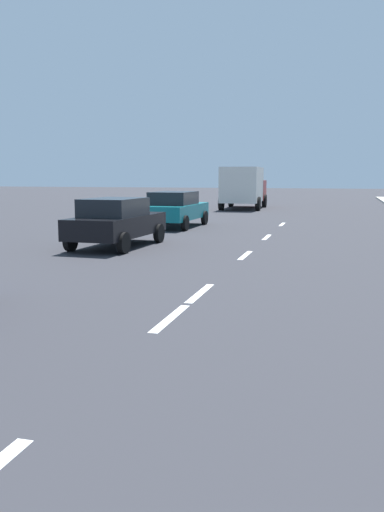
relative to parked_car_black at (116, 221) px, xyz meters
name	(u,v)px	position (x,y,z in m)	size (l,w,h in m)	color
ground_plane	(247,254)	(4.32, -0.54, -0.84)	(160.00, 160.00, 0.00)	#2D2D33
lane_stripe_3	(170,318)	(4.32, -8.12, -0.83)	(0.16, 1.80, 0.01)	white
lane_stripe_4	(200,293)	(4.32, -6.14, -0.83)	(0.16, 1.80, 0.01)	white
lane_stripe_5	(245,255)	(4.32, -0.81, -0.83)	(0.16, 1.80, 0.01)	white
lane_stripe_6	(267,237)	(4.32, 4.03, -0.83)	(0.16, 1.80, 0.01)	white
lane_stripe_7	(282,224)	(4.32, 9.60, -0.83)	(0.16, 1.80, 0.01)	white
parked_car_black	(116,221)	(0.00, 0.00, 0.00)	(2.12, 4.29, 1.57)	black
parked_car_teal	(175,208)	(-0.14, 7.01, 0.00)	(2.16, 4.49, 1.57)	#14727A
delivery_truck	(244,187)	(0.54, 20.94, 0.67)	(2.81, 6.30, 2.80)	maroon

